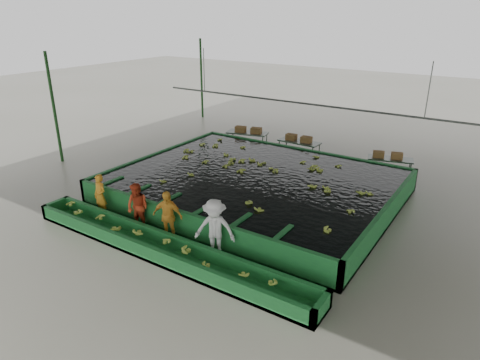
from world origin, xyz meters
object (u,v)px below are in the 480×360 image
Objects in this scene: worker_c at (168,216)px; box_stack_mid at (299,141)px; packing_table_left at (247,141)px; worker_b at (138,207)px; box_stack_right at (387,158)px; worker_d at (215,229)px; flotation_tank at (255,185)px; packing_table_right at (389,168)px; sorting_trough at (162,248)px; box_stack_left at (248,133)px; packing_table_mid at (299,150)px; worker_a at (100,196)px.

worker_c is 1.30× the size of box_stack_mid.
box_stack_mid reaches higher than packing_table_left.
worker_b is at bearing -79.76° from packing_table_left.
box_stack_right is at bearing 54.20° from worker_b.
worker_b is at bearing -120.01° from box_stack_right.
flotation_tank is at bearing 84.21° from worker_d.
box_stack_mid is at bearing 96.71° from flotation_tank.
flotation_tank is at bearing -126.19° from box_stack_right.
box_stack_mid is at bearing -179.80° from packing_table_right.
box_stack_left is at bearing 108.44° from sorting_trough.
box_stack_mid is (-1.90, 9.19, -0.00)m from worker_d.
packing_table_right is at bearing 52.66° from worker_d.
flotation_tank is at bearing 62.26° from worker_b.
worker_b is at bearing 157.10° from worker_d.
box_stack_right is (6.94, 0.08, 0.37)m from packing_table_left.
worker_c is 9.56m from packing_table_left.
packing_table_left is (-4.70, 9.10, -0.44)m from worker_d.
box_stack_left is 6.85m from box_stack_right.
worker_d is 9.45m from box_stack_right.
worker_b is at bearing -97.18° from box_stack_mid.
packing_table_mid is at bearing 78.55° from worker_d.
worker_d is 9.52m from packing_table_right.
worker_a is at bearing -128.11° from packing_table_right.
packing_table_left is 1.53× the size of box_stack_left.
flotation_tank is 4.94m from box_stack_mid.
flotation_tank is 6.66× the size of worker_a.
packing_table_left is at bearing -179.33° from box_stack_right.
flotation_tank is 4.52m from worker_d.
box_stack_mid is at bearing 77.03° from worker_b.
flotation_tank is 8.35× the size of box_stack_right.
worker_c reaches higher than packing_table_mid.
worker_a is 1.19× the size of box_stack_mid.
worker_c is at bearing -72.21° from packing_table_left.
worker_b is 9.25m from packing_table_left.
box_stack_right reaches higher than packing_table_right.
box_stack_right is (4.14, -0.01, -0.06)m from box_stack_mid.
flotation_tank is 4.65m from worker_b.
worker_d is 0.92× the size of packing_table_mid.
worker_d is 1.43× the size of box_stack_mid.
worker_c is (-0.46, -4.30, 0.37)m from flotation_tank.
box_stack_mid is at bearing 93.30° from sorting_trough.
packing_table_right is 1.52× the size of box_stack_right.
box_stack_left is (0.25, 9.03, 0.18)m from worker_a.
worker_c reaches higher than sorting_trough.
worker_c is at bearing -113.69° from box_stack_right.
worker_d is 10.25m from packing_table_left.
worker_a is at bearing -107.99° from packing_table_mid.
sorting_trough is 7.92× the size of box_stack_mid.
sorting_trough is (0.00, -5.10, -0.20)m from flotation_tank.
worker_b reaches higher than box_stack_mid.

